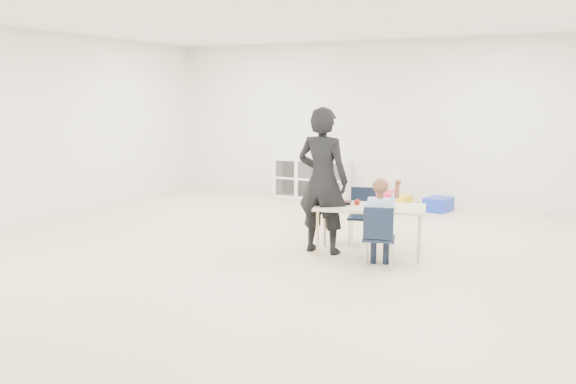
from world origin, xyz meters
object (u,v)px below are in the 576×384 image
at_px(chair_near, 379,237).
at_px(adult, 323,181).
at_px(table, 370,230).
at_px(child, 379,219).
at_px(cubby_shelf, 312,178).

bearing_deg(chair_near, adult, 143.36).
height_order(table, child, child).
bearing_deg(child, adult, 143.36).
height_order(table, adult, adult).
distance_m(table, chair_near, 0.56).
distance_m(child, adult, 0.95).
relative_size(chair_near, child, 0.63).
relative_size(chair_near, cubby_shelf, 0.50).
bearing_deg(cubby_shelf, chair_near, -57.51).
distance_m(table, cubby_shelf, 4.05).
bearing_deg(table, chair_near, -74.45).
height_order(cubby_shelf, adult, adult).
bearing_deg(child, table, 105.55).
xyz_separation_m(table, chair_near, (0.27, -0.49, 0.05)).
bearing_deg(table, adult, -179.48).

